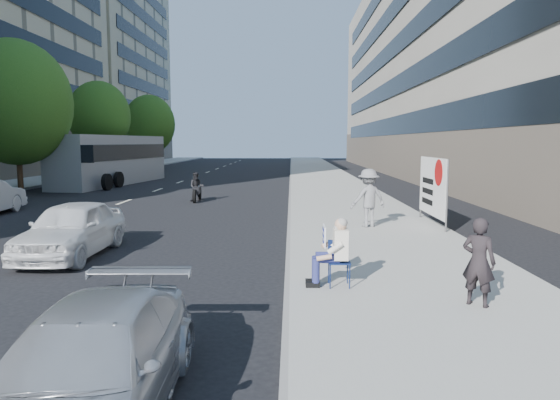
{
  "coord_description": "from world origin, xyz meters",
  "views": [
    {
      "loc": [
        1.53,
        -9.57,
        2.85
      ],
      "look_at": [
        1.24,
        2.9,
        1.4
      ],
      "focal_mm": 32.0,
      "sensor_mm": 36.0,
      "label": 1
    }
  ],
  "objects_px": {
    "jogger": "(368,198)",
    "pedestrian_woman": "(479,262)",
    "white_sedan_near": "(72,229)",
    "motorcycle": "(197,188)",
    "seated_protester": "(333,248)",
    "parked_sedan": "(89,369)",
    "protest_banner": "(433,187)",
    "bus": "(113,160)"
  },
  "relations": [
    {
      "from": "seated_protester",
      "to": "white_sedan_near",
      "type": "height_order",
      "value": "seated_protester"
    },
    {
      "from": "parked_sedan",
      "to": "protest_banner",
      "type": "bearing_deg",
      "value": 58.9
    },
    {
      "from": "parked_sedan",
      "to": "motorcycle",
      "type": "xyz_separation_m",
      "value": [
        -2.55,
        19.16,
        0.05
      ]
    },
    {
      "from": "jogger",
      "to": "protest_banner",
      "type": "distance_m",
      "value": 2.29
    },
    {
      "from": "seated_protester",
      "to": "jogger",
      "type": "bearing_deg",
      "value": 75.94
    },
    {
      "from": "protest_banner",
      "to": "motorcycle",
      "type": "height_order",
      "value": "protest_banner"
    },
    {
      "from": "protest_banner",
      "to": "motorcycle",
      "type": "xyz_separation_m",
      "value": [
        -9.23,
        7.44,
        -0.76
      ]
    },
    {
      "from": "pedestrian_woman",
      "to": "white_sedan_near",
      "type": "height_order",
      "value": "pedestrian_woman"
    },
    {
      "from": "jogger",
      "to": "parked_sedan",
      "type": "height_order",
      "value": "jogger"
    },
    {
      "from": "seated_protester",
      "to": "protest_banner",
      "type": "bearing_deg",
      "value": 61.93
    },
    {
      "from": "jogger",
      "to": "white_sedan_near",
      "type": "distance_m",
      "value": 8.79
    },
    {
      "from": "parked_sedan",
      "to": "bus",
      "type": "xyz_separation_m",
      "value": [
        -10.19,
        29.07,
        1.05
      ]
    },
    {
      "from": "pedestrian_woman",
      "to": "motorcycle",
      "type": "bearing_deg",
      "value": -26.41
    },
    {
      "from": "seated_protester",
      "to": "pedestrian_woman",
      "type": "height_order",
      "value": "pedestrian_woman"
    },
    {
      "from": "seated_protester",
      "to": "bus",
      "type": "height_order",
      "value": "bus"
    },
    {
      "from": "motorcycle",
      "to": "bus",
      "type": "height_order",
      "value": "bus"
    },
    {
      "from": "protest_banner",
      "to": "pedestrian_woman",
      "type": "bearing_deg",
      "value": -100.56
    },
    {
      "from": "motorcycle",
      "to": "seated_protester",
      "type": "bearing_deg",
      "value": -75.58
    },
    {
      "from": "white_sedan_near",
      "to": "motorcycle",
      "type": "relative_size",
      "value": 1.99
    },
    {
      "from": "white_sedan_near",
      "to": "protest_banner",
      "type": "bearing_deg",
      "value": 22.68
    },
    {
      "from": "white_sedan_near",
      "to": "pedestrian_woman",
      "type": "bearing_deg",
      "value": -25.39
    },
    {
      "from": "protest_banner",
      "to": "motorcycle",
      "type": "distance_m",
      "value": 11.88
    },
    {
      "from": "motorcycle",
      "to": "white_sedan_near",
      "type": "bearing_deg",
      "value": -100.28
    },
    {
      "from": "jogger",
      "to": "pedestrian_woman",
      "type": "distance_m",
      "value": 7.79
    },
    {
      "from": "jogger",
      "to": "parked_sedan",
      "type": "relative_size",
      "value": 0.46
    },
    {
      "from": "protest_banner",
      "to": "motorcycle",
      "type": "relative_size",
      "value": 1.49
    },
    {
      "from": "seated_protester",
      "to": "protest_banner",
      "type": "height_order",
      "value": "protest_banner"
    },
    {
      "from": "jogger",
      "to": "white_sedan_near",
      "type": "height_order",
      "value": "jogger"
    },
    {
      "from": "seated_protester",
      "to": "pedestrian_woman",
      "type": "distance_m",
      "value": 2.55
    },
    {
      "from": "parked_sedan",
      "to": "jogger",
      "type": "bearing_deg",
      "value": 66.64
    },
    {
      "from": "pedestrian_woman",
      "to": "motorcycle",
      "type": "distance_m",
      "value": 17.54
    },
    {
      "from": "seated_protester",
      "to": "white_sedan_near",
      "type": "bearing_deg",
      "value": 154.63
    },
    {
      "from": "seated_protester",
      "to": "motorcycle",
      "type": "distance_m",
      "value": 15.63
    },
    {
      "from": "protest_banner",
      "to": "jogger",
      "type": "bearing_deg",
      "value": -165.35
    },
    {
      "from": "seated_protester",
      "to": "protest_banner",
      "type": "xyz_separation_m",
      "value": [
        3.86,
        7.24,
        0.53
      ]
    },
    {
      "from": "jogger",
      "to": "pedestrian_woman",
      "type": "xyz_separation_m",
      "value": [
        0.64,
        -7.76,
        -0.19
      ]
    },
    {
      "from": "motorcycle",
      "to": "bus",
      "type": "distance_m",
      "value": 12.55
    },
    {
      "from": "jogger",
      "to": "motorcycle",
      "type": "xyz_separation_m",
      "value": [
        -7.04,
        8.01,
        -0.44
      ]
    },
    {
      "from": "pedestrian_woman",
      "to": "bus",
      "type": "distance_m",
      "value": 29.91
    },
    {
      "from": "white_sedan_near",
      "to": "motorcycle",
      "type": "xyz_separation_m",
      "value": [
        0.94,
        11.68,
        -0.06
      ]
    },
    {
      "from": "seated_protester",
      "to": "pedestrian_woman",
      "type": "xyz_separation_m",
      "value": [
        2.3,
        -1.1,
        0.02
      ]
    },
    {
      "from": "bus",
      "to": "motorcycle",
      "type": "bearing_deg",
      "value": -44.57
    }
  ]
}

